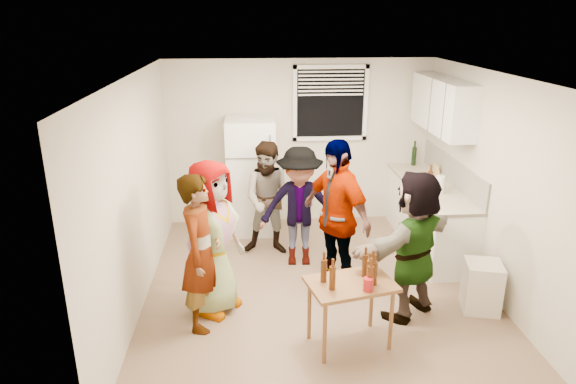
{
  "coord_description": "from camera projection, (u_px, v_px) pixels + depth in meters",
  "views": [
    {
      "loc": [
        -0.76,
        -5.33,
        3.1
      ],
      "look_at": [
        -0.33,
        0.27,
        1.15
      ],
      "focal_mm": 32.0,
      "sensor_mm": 36.0,
      "label": 1
    }
  ],
  "objects": [
    {
      "name": "room",
      "position": [
        317.0,
        290.0,
        6.09
      ],
      "size": [
        4.0,
        4.5,
        2.5
      ],
      "primitive_type": null,
      "color": "beige",
      "rests_on": "ground"
    },
    {
      "name": "window",
      "position": [
        330.0,
        103.0,
        7.6
      ],
      "size": [
        1.12,
        0.1,
        1.06
      ],
      "primitive_type": null,
      "color": "white",
      "rests_on": "room"
    },
    {
      "name": "refrigerator",
      "position": [
        251.0,
        176.0,
        7.53
      ],
      "size": [
        0.7,
        0.7,
        1.7
      ],
      "primitive_type": "cube",
      "color": "white",
      "rests_on": "ground"
    },
    {
      "name": "counter_lower",
      "position": [
        428.0,
        216.0,
        7.16
      ],
      "size": [
        0.6,
        2.2,
        0.86
      ],
      "primitive_type": "cube",
      "color": "white",
      "rests_on": "ground"
    },
    {
      "name": "countertop",
      "position": [
        431.0,
        186.0,
        7.01
      ],
      "size": [
        0.64,
        2.22,
        0.04
      ],
      "primitive_type": "cube",
      "color": "beige",
      "rests_on": "counter_lower"
    },
    {
      "name": "backsplash",
      "position": [
        453.0,
        171.0,
        6.96
      ],
      "size": [
        0.03,
        2.2,
        0.36
      ],
      "primitive_type": "cube",
      "color": "beige",
      "rests_on": "countertop"
    },
    {
      "name": "upper_cabinets",
      "position": [
        443.0,
        105.0,
        6.86
      ],
      "size": [
        0.34,
        1.6,
        0.7
      ],
      "primitive_type": "cube",
      "color": "white",
      "rests_on": "room"
    },
    {
      "name": "kettle",
      "position": [
        431.0,
        188.0,
        6.87
      ],
      "size": [
        0.25,
        0.21,
        0.19
      ],
      "primitive_type": null,
      "rotation": [
        0.0,
        0.0,
        -0.09
      ],
      "color": "silver",
      "rests_on": "countertop"
    },
    {
      "name": "paper_towel",
      "position": [
        439.0,
        193.0,
        6.65
      ],
      "size": [
        0.11,
        0.11,
        0.24
      ],
      "primitive_type": "cylinder",
      "color": "white",
      "rests_on": "countertop"
    },
    {
      "name": "wine_bottle",
      "position": [
        413.0,
        165.0,
        7.91
      ],
      "size": [
        0.07,
        0.07,
        0.28
      ],
      "primitive_type": "cylinder",
      "color": "black",
      "rests_on": "countertop"
    },
    {
      "name": "beer_bottle_counter",
      "position": [
        429.0,
        190.0,
        6.8
      ],
      "size": [
        0.07,
        0.07,
        0.25
      ],
      "primitive_type": "cylinder",
      "color": "#47230C",
      "rests_on": "countertop"
    },
    {
      "name": "blue_cup",
      "position": [
        427.0,
        199.0,
        6.44
      ],
      "size": [
        0.1,
        0.1,
        0.13
      ],
      "primitive_type": "cylinder",
      "color": "#0B32CE",
      "rests_on": "countertop"
    },
    {
      "name": "picture_frame",
      "position": [
        437.0,
        170.0,
        7.38
      ],
      "size": [
        0.02,
        0.18,
        0.15
      ],
      "primitive_type": "cube",
      "color": "#E1B45A",
      "rests_on": "countertop"
    },
    {
      "name": "trash_bin",
      "position": [
        481.0,
        289.0,
        5.63
      ],
      "size": [
        0.46,
        0.46,
        0.56
      ],
      "primitive_type": "cube",
      "rotation": [
        0.0,
        0.0,
        -0.23
      ],
      "color": "silver",
      "rests_on": "ground"
    },
    {
      "name": "serving_table",
      "position": [
        348.0,
        343.0,
        5.11
      ],
      "size": [
        0.91,
        0.71,
        0.68
      ],
      "primitive_type": null,
      "rotation": [
        0.0,
        0.0,
        0.23
      ],
      "color": "brown",
      "rests_on": "ground"
    },
    {
      "name": "beer_bottle_table",
      "position": [
        371.0,
        284.0,
        4.86
      ],
      "size": [
        0.07,
        0.07,
        0.26
      ],
      "primitive_type": "cylinder",
      "color": "#47230C",
      "rests_on": "serving_table"
    },
    {
      "name": "red_cup",
      "position": [
        368.0,
        290.0,
        4.74
      ],
      "size": [
        0.09,
        0.09,
        0.13
      ],
      "primitive_type": "cylinder",
      "color": "maroon",
      "rests_on": "serving_table"
    },
    {
      "name": "guest_grey",
      "position": [
        216.0,
        308.0,
        5.72
      ],
      "size": [
        1.89,
        1.65,
        0.54
      ],
      "primitive_type": "imported",
      "rotation": [
        0.0,
        0.0,
        0.98
      ],
      "color": "gray",
      "rests_on": "ground"
    },
    {
      "name": "guest_stripe",
      "position": [
        206.0,
        323.0,
        5.43
      ],
      "size": [
        1.75,
        0.97,
        0.4
      ],
      "primitive_type": "imported",
      "rotation": [
        0.0,
        0.0,
        1.34
      ],
      "color": "#141933",
      "rests_on": "ground"
    },
    {
      "name": "guest_back_left",
      "position": [
        271.0,
        252.0,
        7.07
      ],
      "size": [
        0.97,
        1.65,
        0.59
      ],
      "primitive_type": "imported",
      "rotation": [
        0.0,
        0.0,
        -0.14
      ],
      "color": "brown",
      "rests_on": "ground"
    },
    {
      "name": "guest_back_right",
      "position": [
        299.0,
        262.0,
        6.78
      ],
      "size": [
        1.12,
        1.63,
        0.58
      ],
      "primitive_type": "imported",
      "rotation": [
        0.0,
        0.0,
        -0.07
      ],
      "color": "#404045",
      "rests_on": "ground"
    },
    {
      "name": "guest_black",
      "position": [
        333.0,
        286.0,
        6.18
      ],
      "size": [
        2.11,
        1.87,
        0.44
      ],
      "primitive_type": "imported",
      "rotation": [
        0.0,
        0.0,
        -1.01
      ],
      "color": "black",
      "rests_on": "ground"
    },
    {
      "name": "guest_orange",
      "position": [
        408.0,
        313.0,
        5.63
      ],
      "size": [
        2.18,
        2.21,
        0.48
      ],
      "primitive_type": "imported",
      "rotation": [
        0.0,
        0.0,
        3.78
      ],
      "color": "#D48044",
      "rests_on": "ground"
    }
  ]
}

